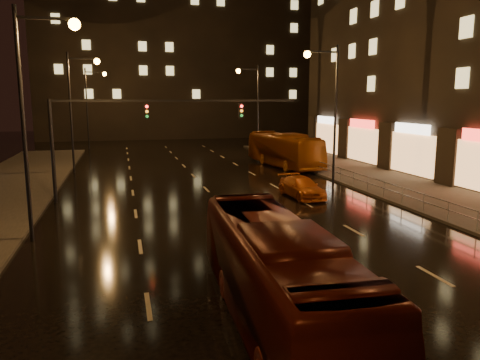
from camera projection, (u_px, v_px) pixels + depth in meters
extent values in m
plane|color=black|center=(212.00, 195.00, 30.66)|extent=(140.00, 140.00, 0.00)
cube|color=#38332D|center=(439.00, 199.00, 29.13)|extent=(7.00, 70.00, 0.15)
cube|color=black|center=(176.00, 28.00, 78.24)|extent=(44.00, 16.00, 36.00)
cylinder|color=black|center=(53.00, 152.00, 27.81)|extent=(0.22, 0.22, 6.20)
cube|color=black|center=(179.00, 101.00, 29.14)|extent=(15.20, 0.14, 0.14)
cube|color=black|center=(147.00, 111.00, 28.76)|extent=(0.32, 0.18, 0.95)
cube|color=black|center=(241.00, 111.00, 30.21)|extent=(0.32, 0.18, 0.95)
sphere|color=#FF1E19|center=(147.00, 107.00, 28.60)|extent=(0.18, 0.18, 0.18)
cylinder|color=#99999E|center=(258.00, 146.00, 55.94)|extent=(0.04, 0.04, 1.00)
cube|color=#99999E|center=(368.00, 177.00, 31.03)|extent=(0.05, 56.00, 0.05)
cube|color=#99999E|center=(368.00, 183.00, 31.10)|extent=(0.05, 56.00, 0.05)
imported|color=#4E120B|center=(277.00, 274.00, 12.83)|extent=(2.84, 10.49, 2.90)
imported|color=#94460E|center=(284.00, 150.00, 43.41)|extent=(3.87, 11.43, 3.12)
imported|color=#B84F11|center=(332.00, 281.00, 14.29)|extent=(1.95, 4.20, 1.39)
imported|color=#C45412|center=(302.00, 187.00, 29.88)|extent=(2.10, 4.53, 1.28)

